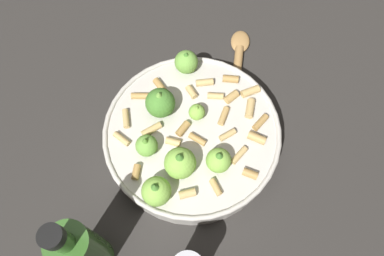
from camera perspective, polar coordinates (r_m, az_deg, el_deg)
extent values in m
plane|color=#2D2B28|center=(0.62, 0.00, -2.48)|extent=(2.40, 2.40, 0.00)
cylinder|color=beige|center=(0.60, 0.00, -1.49)|extent=(0.27, 0.27, 0.05)
torus|color=beige|center=(0.58, 0.00, -0.42)|extent=(0.28, 0.28, 0.01)
sphere|color=#8CC64C|center=(0.53, -1.86, -5.46)|extent=(0.05, 0.05, 0.05)
cone|color=#4C8933|center=(0.51, -1.94, -4.55)|extent=(0.02, 0.02, 0.02)
sphere|color=#4C8933|center=(0.57, -4.96, 3.92)|extent=(0.05, 0.05, 0.05)
cone|color=#75B247|center=(0.55, -5.15, 5.09)|extent=(0.02, 0.02, 0.02)
sphere|color=#75B247|center=(0.62, -0.90, 10.23)|extent=(0.04, 0.04, 0.04)
cone|color=#4C8933|center=(0.60, -0.92, 11.27)|extent=(0.02, 0.02, 0.01)
sphere|color=#8CC64C|center=(0.52, -5.56, -9.78)|extent=(0.04, 0.04, 0.04)
cone|color=#4C8933|center=(0.50, -5.78, -9.13)|extent=(0.02, 0.02, 0.02)
sphere|color=#75B247|center=(0.55, -7.07, -2.73)|extent=(0.03, 0.03, 0.03)
cone|color=#609E38|center=(0.53, -7.29, -1.97)|extent=(0.01, 0.01, 0.02)
sphere|color=#8CC64C|center=(0.58, 0.76, 2.50)|extent=(0.03, 0.03, 0.03)
cone|color=#8CC64C|center=(0.56, 0.77, 3.13)|extent=(0.01, 0.01, 0.01)
sphere|color=#8CC64C|center=(0.54, 4.15, -5.03)|extent=(0.04, 0.04, 0.04)
cone|color=#4C8933|center=(0.52, 4.29, -4.30)|extent=(0.02, 0.02, 0.02)
cylinder|color=tan|center=(0.59, -10.25, 1.47)|extent=(0.03, 0.03, 0.01)
cylinder|color=tan|center=(0.54, 3.73, -9.16)|extent=(0.03, 0.02, 0.01)
cylinder|color=tan|center=(0.61, 1.97, 7.10)|extent=(0.03, 0.03, 0.01)
cylinder|color=tan|center=(0.59, 9.03, 3.02)|extent=(0.03, 0.03, 0.01)
cylinder|color=tan|center=(0.60, -0.07, 5.63)|extent=(0.02, 0.02, 0.01)
cylinder|color=tan|center=(0.56, 7.32, -4.24)|extent=(0.01, 0.03, 0.01)
cylinder|color=tan|center=(0.60, 3.66, 5.01)|extent=(0.03, 0.02, 0.01)
cylinder|color=tan|center=(0.59, 10.60, 0.88)|extent=(0.01, 0.03, 0.01)
cylinder|color=tan|center=(0.61, -4.89, 6.41)|extent=(0.03, 0.02, 0.01)
cylinder|color=tan|center=(0.58, 4.94, 1.87)|extent=(0.02, 0.03, 0.01)
cylinder|color=tan|center=(0.57, 10.06, -1.53)|extent=(0.03, 0.02, 0.01)
cylinder|color=tan|center=(0.60, -8.03, 4.97)|extent=(0.03, 0.03, 0.01)
cylinder|color=tan|center=(0.57, -6.31, -0.21)|extent=(0.02, 0.03, 0.01)
cylinder|color=tan|center=(0.62, 6.01, 7.60)|extent=(0.03, 0.03, 0.01)
cylinder|color=tan|center=(0.57, -1.43, -0.11)|extent=(0.02, 0.03, 0.01)
cylinder|color=tan|center=(0.60, 6.17, 4.84)|extent=(0.02, 0.02, 0.01)
cylinder|color=tan|center=(0.56, -2.98, -2.15)|extent=(0.03, 0.02, 0.01)
cylinder|color=tan|center=(0.61, 9.06, 5.64)|extent=(0.02, 0.03, 0.01)
cylinder|color=tan|center=(0.55, -8.69, -6.80)|extent=(0.02, 0.02, 0.01)
cylinder|color=tan|center=(0.58, -10.89, -1.65)|extent=(0.03, 0.01, 0.01)
cylinder|color=tan|center=(0.56, 0.85, -1.75)|extent=(0.03, 0.02, 0.01)
cylinder|color=tan|center=(0.55, 9.04, -7.04)|extent=(0.03, 0.02, 0.01)
cylinder|color=tan|center=(0.54, -0.71, -10.17)|extent=(0.02, 0.03, 0.01)
cylinder|color=tan|center=(0.57, 5.54, -1.07)|extent=(0.02, 0.03, 0.01)
cylinder|color=#336023|center=(0.53, -16.63, -17.80)|extent=(0.05, 0.05, 0.15)
cylinder|color=#336023|center=(0.44, -19.86, -16.11)|extent=(0.02, 0.02, 0.04)
cylinder|color=black|center=(0.42, -20.99, -15.50)|extent=(0.03, 0.03, 0.02)
cylinder|color=#B2844C|center=(0.66, 6.65, 5.25)|extent=(0.14, 0.18, 0.02)
ellipsoid|color=#B2844C|center=(0.73, 7.51, 13.19)|extent=(0.06, 0.06, 0.01)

